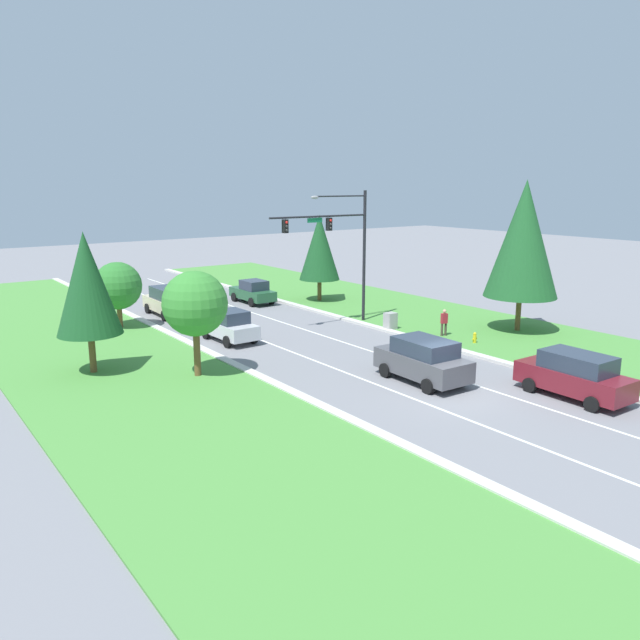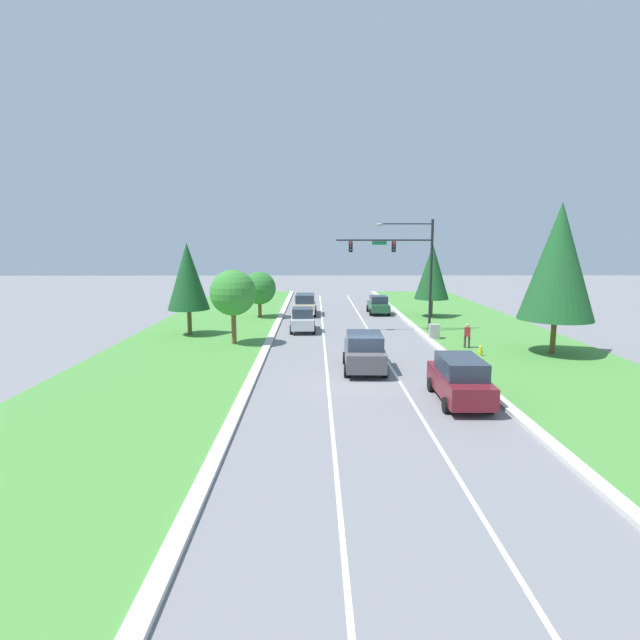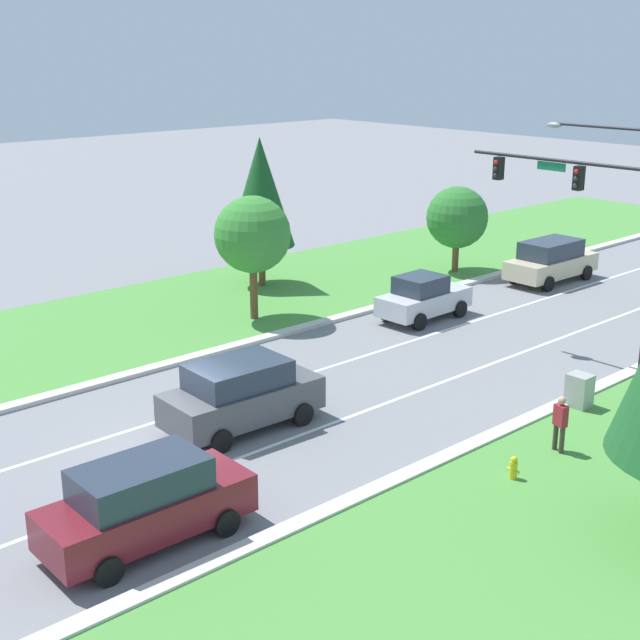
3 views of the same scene
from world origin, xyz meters
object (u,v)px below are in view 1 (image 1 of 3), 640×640
object	(u,v)px
fire_hydrant	(475,338)
oak_near_left_tree	(195,304)
traffic_signal_mast	(340,238)
conifer_mid_left_tree	(87,284)
graphite_suv	(423,360)
oak_far_left_tree	(118,286)
utility_cabinet	(390,321)
pedestrian	(444,322)
silver_sedan	(230,326)
forest_sedan	(253,292)
burgundy_suv	(574,375)
conifer_near_right_tree	(523,239)
champagne_suv	(169,301)
conifer_far_right_tree	(319,247)

from	to	relation	value
fire_hydrant	oak_near_left_tree	distance (m)	16.27
fire_hydrant	traffic_signal_mast	bearing A→B (deg)	110.52
traffic_signal_mast	conifer_mid_left_tree	world-z (taller)	traffic_signal_mast
graphite_suv	oak_far_left_tree	world-z (taller)	oak_far_left_tree
utility_cabinet	pedestrian	bearing A→B (deg)	-66.46
pedestrian	oak_far_left_tree	distance (m)	20.31
silver_sedan	utility_cabinet	size ratio (longest dim) A/B	3.76
traffic_signal_mast	forest_sedan	distance (m)	11.09
oak_far_left_tree	utility_cabinet	bearing A→B (deg)	-37.54
burgundy_suv	silver_sedan	xyz separation A→B (m)	(-7.26, 17.47, -0.10)
burgundy_suv	utility_cabinet	world-z (taller)	burgundy_suv
traffic_signal_mast	silver_sedan	distance (m)	9.18
traffic_signal_mast	conifer_near_right_tree	distance (m)	11.16
champagne_suv	oak_near_left_tree	world-z (taller)	oak_near_left_tree
utility_cabinet	conifer_near_right_tree	bearing A→B (deg)	-38.59
silver_sedan	fire_hydrant	size ratio (longest dim) A/B	5.99
oak_far_left_tree	conifer_mid_left_tree	size ratio (longest dim) A/B	0.62
conifer_far_right_tree	conifer_mid_left_tree	size ratio (longest dim) A/B	0.98
burgundy_suv	oak_near_left_tree	size ratio (longest dim) A/B	0.95
champagne_suv	pedestrian	world-z (taller)	champagne_suv
forest_sedan	pedestrian	size ratio (longest dim) A/B	2.59
pedestrian	forest_sedan	bearing A→B (deg)	-61.99
forest_sedan	graphite_suv	world-z (taller)	graphite_suv
utility_cabinet	pedestrian	xyz separation A→B (m)	(1.39, -3.20, 0.38)
champagne_suv	silver_sedan	bearing A→B (deg)	-89.44
utility_cabinet	champagne_suv	bearing A→B (deg)	127.21
fire_hydrant	champagne_suv	bearing A→B (deg)	121.56
conifer_near_right_tree	oak_near_left_tree	size ratio (longest dim) A/B	1.82
fire_hydrant	oak_far_left_tree	bearing A→B (deg)	133.59
burgundy_suv	silver_sedan	distance (m)	18.92
traffic_signal_mast	conifer_far_right_tree	distance (m)	8.58
oak_near_left_tree	graphite_suv	bearing A→B (deg)	-40.02
silver_sedan	oak_far_left_tree	distance (m)	8.29
oak_far_left_tree	conifer_near_right_tree	bearing A→B (deg)	-37.87
graphite_suv	silver_sedan	bearing A→B (deg)	108.86
graphite_suv	pedestrian	size ratio (longest dim) A/B	2.80
graphite_suv	conifer_mid_left_tree	size ratio (longest dim) A/B	0.69
burgundy_suv	utility_cabinet	distance (m)	14.20
forest_sedan	conifer_near_right_tree	xyz separation A→B (m)	(8.53, -17.94, 4.86)
graphite_suv	burgundy_suv	size ratio (longest dim) A/B	0.98
pedestrian	conifer_near_right_tree	xyz separation A→B (m)	(4.78, -1.72, 4.80)
graphite_suv	fire_hydrant	bearing A→B (deg)	25.12
burgundy_suv	conifer_mid_left_tree	world-z (taller)	conifer_mid_left_tree
graphite_suv	utility_cabinet	distance (m)	10.40
traffic_signal_mast	oak_near_left_tree	xyz separation A→B (m)	(-12.34, -4.80, -2.13)
pedestrian	oak_far_left_tree	world-z (taller)	oak_far_left_tree
traffic_signal_mast	utility_cabinet	size ratio (longest dim) A/B	7.70
oak_near_left_tree	oak_far_left_tree	distance (m)	12.21
pedestrian	oak_near_left_tree	distance (m)	15.66
forest_sedan	conifer_near_right_tree	size ratio (longest dim) A/B	0.47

